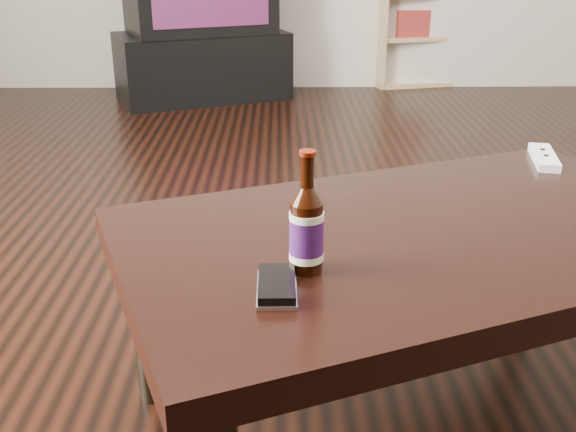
{
  "coord_description": "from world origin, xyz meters",
  "views": [
    {
      "loc": [
        -0.19,
        -1.49,
        0.94
      ],
      "look_at": [
        -0.18,
        -0.5,
        0.53
      ],
      "focal_mm": 42.0,
      "sensor_mm": 36.0,
      "label": 1
    }
  ],
  "objects_px": {
    "remote": "(544,157)",
    "phone": "(277,286)",
    "coffee_table": "(424,255)",
    "tv_stand": "(202,66)",
    "beer_bottle": "(307,230)"
  },
  "relations": [
    {
      "from": "remote",
      "to": "phone",
      "type": "bearing_deg",
      "value": -123.91
    },
    {
      "from": "coffee_table",
      "to": "phone",
      "type": "xyz_separation_m",
      "value": [
        -0.28,
        -0.24,
        0.07
      ]
    },
    {
      "from": "tv_stand",
      "to": "coffee_table",
      "type": "bearing_deg",
      "value": -97.71
    },
    {
      "from": "coffee_table",
      "to": "beer_bottle",
      "type": "bearing_deg",
      "value": -143.95
    },
    {
      "from": "remote",
      "to": "tv_stand",
      "type": "bearing_deg",
      "value": 124.78
    },
    {
      "from": "tv_stand",
      "to": "phone",
      "type": "bearing_deg",
      "value": -103.56
    },
    {
      "from": "tv_stand",
      "to": "remote",
      "type": "bearing_deg",
      "value": -88.42
    },
    {
      "from": "beer_bottle",
      "to": "phone",
      "type": "xyz_separation_m",
      "value": [
        -0.05,
        -0.07,
        -0.06
      ]
    },
    {
      "from": "remote",
      "to": "beer_bottle",
      "type": "bearing_deg",
      "value": -125.14
    },
    {
      "from": "coffee_table",
      "to": "beer_bottle",
      "type": "distance_m",
      "value": 0.32
    },
    {
      "from": "phone",
      "to": "remote",
      "type": "bearing_deg",
      "value": 44.3
    },
    {
      "from": "tv_stand",
      "to": "phone",
      "type": "height_order",
      "value": "phone"
    },
    {
      "from": "coffee_table",
      "to": "remote",
      "type": "distance_m",
      "value": 0.55
    },
    {
      "from": "coffee_table",
      "to": "tv_stand",
      "type": "bearing_deg",
      "value": 104.03
    },
    {
      "from": "coffee_table",
      "to": "remote",
      "type": "xyz_separation_m",
      "value": [
        0.37,
        0.4,
        0.07
      ]
    }
  ]
}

